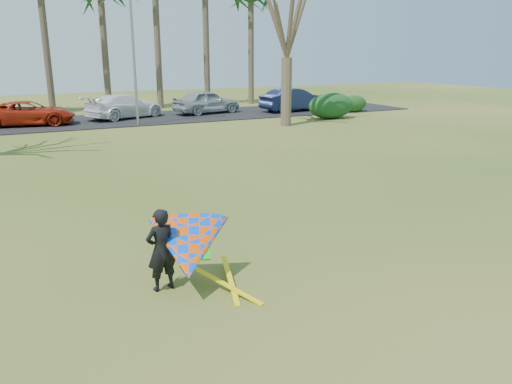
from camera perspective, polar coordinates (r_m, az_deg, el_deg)
name	(u,v)px	position (r m, az deg, el deg)	size (l,w,h in m)	color
ground	(299,266)	(10.51, 4.93, -8.44)	(100.00, 100.00, 0.00)	#254E11
parking_strip	(96,121)	(33.80, -17.85, 7.71)	(46.00, 7.00, 0.06)	black
bare_tree_right	(288,11)	(30.26, 3.64, 19.99)	(6.27, 6.27, 9.21)	brown
streetlight	(136,49)	(31.00, -13.55, 15.61)	(2.28, 0.18, 8.00)	gray
hedge_near	(331,106)	(33.94, 8.57, 9.72)	(3.41, 1.55, 1.71)	#163D1B
hedge_far	(353,104)	(37.99, 11.06, 9.87)	(2.24, 1.05, 1.24)	#163C16
car_2	(29,113)	(32.98, -24.50, 8.20)	(2.39, 5.18, 1.44)	#AC210D
car_3	(125,106)	(34.54, -14.79, 9.47)	(2.20, 5.41, 1.57)	white
car_4	(207,102)	(36.22, -5.66, 10.24)	(1.96, 4.87, 1.66)	#9DA3AB
car_5	(294,100)	(37.64, 4.35, 10.49)	(1.79, 5.12, 1.69)	#172046
kite_flyer	(186,247)	(9.26, -7.96, -6.30)	(2.13, 2.39, 2.02)	black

